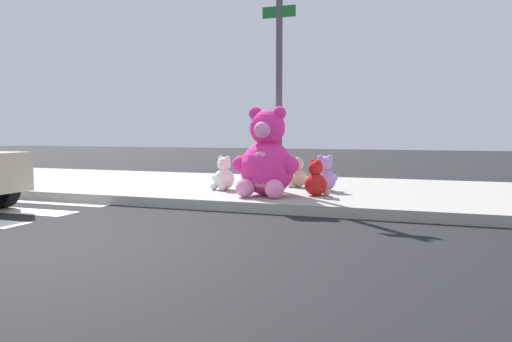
% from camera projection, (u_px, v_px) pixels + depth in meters
% --- Properties ---
extents(ground_plane, '(60.00, 60.00, 0.00)m').
position_uv_depth(ground_plane, '(33.00, 257.00, 4.55)').
color(ground_plane, black).
extents(sidewalk, '(28.00, 4.40, 0.15)m').
position_uv_depth(sidewalk, '(241.00, 189.00, 9.42)').
color(sidewalk, '#9E9B93').
rests_on(sidewalk, ground_plane).
extents(sign_pole, '(0.56, 0.11, 3.20)m').
position_uv_depth(sign_pole, '(279.00, 89.00, 8.19)').
color(sign_pole, '#4C4C51').
rests_on(sign_pole, sidewalk).
extents(plush_pink_large, '(1.08, 0.94, 1.39)m').
position_uv_depth(plush_pink_large, '(266.00, 160.00, 7.73)').
color(plush_pink_large, '#F22D93').
rests_on(plush_pink_large, sidewalk).
extents(plush_lavender, '(0.44, 0.44, 0.61)m').
position_uv_depth(plush_lavender, '(325.00, 176.00, 8.39)').
color(plush_lavender, '#B28CD8').
rests_on(plush_lavender, sidewalk).
extents(plush_lime, '(0.49, 0.51, 0.70)m').
position_uv_depth(plush_lime, '(261.00, 170.00, 9.27)').
color(plush_lime, '#8CD133').
rests_on(plush_lime, sidewalk).
extents(plush_red, '(0.40, 0.41, 0.57)m').
position_uv_depth(plush_red, '(316.00, 181.00, 7.77)').
color(plush_red, red).
rests_on(plush_red, sidewalk).
extents(plush_white, '(0.43, 0.42, 0.59)m').
position_uv_depth(plush_white, '(223.00, 176.00, 8.56)').
color(plush_white, white).
rests_on(plush_white, sidewalk).
extents(plush_tan, '(0.39, 0.40, 0.54)m').
position_uv_depth(plush_tan, '(297.00, 175.00, 8.98)').
color(plush_tan, tan).
rests_on(plush_tan, sidewalk).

